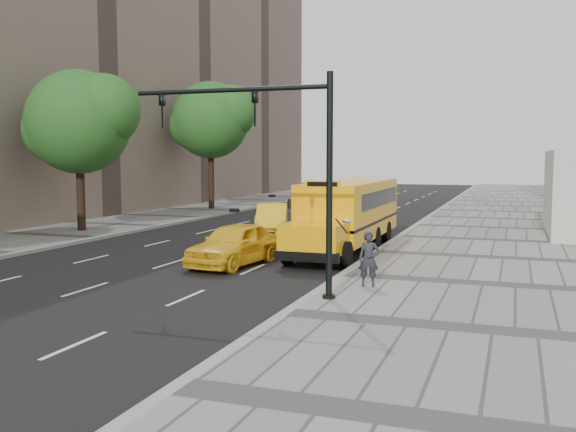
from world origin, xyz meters
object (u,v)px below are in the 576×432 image
(taxi_near, at_px, (235,244))
(pedestrian, at_px, (369,259))
(tree_b, at_px, (80,121))
(taxi_far, at_px, (272,218))
(traffic_signal, at_px, (281,157))
(school_bus, at_px, (349,209))
(tree_c, at_px, (212,119))

(taxi_near, distance_m, pedestrian, 6.51)
(tree_b, distance_m, taxi_far, 11.40)
(pedestrian, bearing_deg, taxi_far, 112.86)
(tree_b, relative_size, traffic_signal, 1.36)
(taxi_near, distance_m, traffic_signal, 6.96)
(tree_b, relative_size, school_bus, 0.75)
(tree_b, xyz_separation_m, taxi_near, (11.89, -6.60, -5.17))
(tree_b, relative_size, pedestrian, 5.13)
(tree_c, xyz_separation_m, traffic_signal, (15.58, -27.07, -2.81))
(tree_b, xyz_separation_m, traffic_signal, (15.59, -11.50, -1.88))
(taxi_near, bearing_deg, taxi_far, 110.98)
(tree_b, bearing_deg, traffic_signal, -36.42)
(school_bus, distance_m, taxi_near, 6.46)
(tree_b, height_order, taxi_near, tree_b)
(school_bus, relative_size, traffic_signal, 1.81)
(taxi_far, distance_m, traffic_signal, 17.07)
(school_bus, relative_size, pedestrian, 6.83)
(tree_c, bearing_deg, traffic_signal, -60.07)
(taxi_far, xyz_separation_m, traffic_signal, (6.28, -15.52, 3.33))
(tree_c, relative_size, taxi_near, 2.06)
(tree_b, height_order, tree_c, tree_c)
(school_bus, bearing_deg, traffic_signal, -86.25)
(traffic_signal, bearing_deg, school_bus, 93.75)
(tree_c, xyz_separation_m, pedestrian, (17.68, -25.12, -5.91))
(tree_b, distance_m, tree_c, 15.60)
(tree_b, height_order, traffic_signal, tree_b)
(school_bus, bearing_deg, tree_b, 176.32)
(tree_b, xyz_separation_m, taxi_far, (9.31, 4.02, -5.21))
(school_bus, distance_m, traffic_signal, 10.82)
(tree_b, bearing_deg, tree_c, 89.98)
(school_bus, relative_size, taxi_far, 2.50)
(tree_b, relative_size, tree_c, 0.89)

